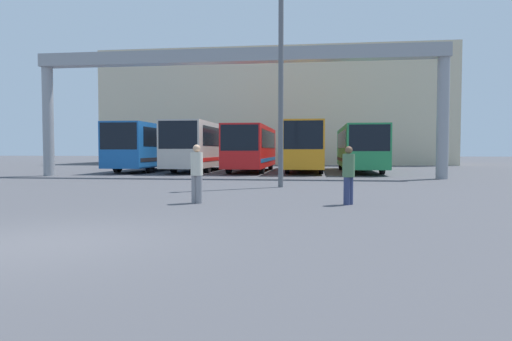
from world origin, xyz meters
The scene contains 11 objects.
ground_plane centered at (0.00, 0.00, 0.00)m, with size 200.00×200.00×0.00m, color #47474C.
building_backdrop centered at (0.00, 43.64, 5.79)m, with size 35.29×12.00×11.58m.
overhead_gantry centered at (0.00, 17.65, 5.60)m, with size 22.09×0.80×6.85m.
bus_slot_0 centered at (-7.31, 24.44, 1.85)m, with size 2.55×10.35×3.21m.
bus_slot_1 centered at (-3.65, 25.42, 1.90)m, with size 2.58×12.33×3.29m.
bus_slot_2 centered at (0.00, 24.29, 1.75)m, with size 2.43×10.05×3.04m.
bus_slot_3 centered at (3.65, 25.20, 1.87)m, with size 2.44×11.88×3.24m.
bus_slot_4 centered at (7.31, 25.01, 1.73)m, with size 2.47×11.50×2.99m.
pedestrian_near_center centered at (5.22, 5.91, 0.84)m, with size 0.33×0.33×1.58m.
pedestrian_mid_right centered at (1.06, 5.72, 0.87)m, with size 0.34×0.34×1.63m.
lamp_post centered at (2.97, 11.44, 4.93)m, with size 0.36×0.36×9.12m.
Camera 1 is at (4.33, -6.60, 1.48)m, focal length 32.00 mm.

